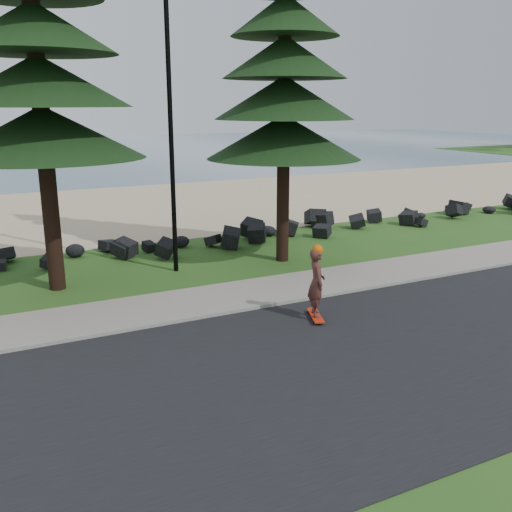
% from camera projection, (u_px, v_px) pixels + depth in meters
% --- Properties ---
extents(ground, '(160.00, 160.00, 0.00)m').
position_uv_depth(ground, '(216.00, 302.00, 14.70)').
color(ground, '#27591C').
rests_on(ground, ground).
extents(road, '(160.00, 7.00, 0.02)m').
position_uv_depth(road, '(308.00, 373.00, 10.81)').
color(road, black).
rests_on(road, ground).
extents(kerb, '(160.00, 0.20, 0.10)m').
position_uv_depth(kerb, '(231.00, 311.00, 13.91)').
color(kerb, gray).
rests_on(kerb, ground).
extents(sidewalk, '(160.00, 2.00, 0.08)m').
position_uv_depth(sidewalk, '(213.00, 298.00, 14.87)').
color(sidewalk, gray).
rests_on(sidewalk, ground).
extents(beach_sand, '(160.00, 15.00, 0.01)m').
position_uv_depth(beach_sand, '(99.00, 211.00, 27.23)').
color(beach_sand, tan).
rests_on(beach_sand, ground).
extents(ocean, '(160.00, 58.00, 0.01)m').
position_uv_depth(ocean, '(25.00, 153.00, 58.77)').
color(ocean, '#3E6477').
rests_on(ocean, ground).
extents(seawall_boulders, '(60.00, 2.40, 1.10)m').
position_uv_depth(seawall_boulders, '(153.00, 253.00, 19.54)').
color(seawall_boulders, black).
rests_on(seawall_boulders, ground).
extents(lamp_post, '(0.25, 0.14, 8.14)m').
position_uv_depth(lamp_post, '(171.00, 133.00, 16.40)').
color(lamp_post, black).
rests_on(lamp_post, ground).
extents(skateboarder, '(0.57, 0.99, 1.81)m').
position_uv_depth(skateboarder, '(317.00, 283.00, 13.30)').
color(skateboarder, red).
rests_on(skateboarder, ground).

